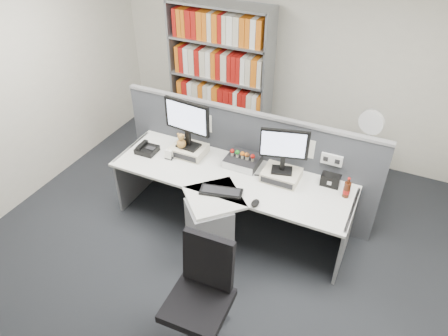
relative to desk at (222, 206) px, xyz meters
The scene contains 21 objects.
ground 0.75m from the desk, 90.00° to the right, with size 5.50×5.50×0.00m, color #26292D.
room_shell 1.46m from the desk, 90.00° to the right, with size 5.04×5.54×2.72m.
partition 0.68m from the desk, 89.59° to the left, with size 3.00×0.08×1.27m.
desk is the anchor object (origin of this frame).
monitor_riser_left 0.77m from the desk, 147.34° to the left, with size 0.38×0.31×0.10m.
monitor_riser_right 0.71m from the desk, 37.12° to the left, with size 0.38×0.31×0.10m.
monitor_left 0.99m from the desk, 147.20° to the left, with size 0.55×0.20×0.56m.
monitor_right 0.91m from the desk, 37.27° to the left, with size 0.48×0.20×0.49m.
desktop_pc 0.55m from the desk, 84.93° to the left, with size 0.35×0.32×0.09m.
figurines 0.60m from the desk, 83.62° to the left, with size 0.29×0.05×0.09m.
keyboard 0.29m from the desk, 67.86° to the right, with size 0.45×0.26×0.03m.
mouse 0.52m from the desk, 15.67° to the right, with size 0.07×0.12×0.04m, color black.
desk_phone 1.11m from the desk, 168.70° to the left, with size 0.23×0.21×0.10m.
desk_calendar 0.84m from the desk, 164.75° to the left, with size 0.09×0.07×0.11m.
plush_toy 0.85m from the desk, 153.39° to the left, with size 0.11×0.11×0.18m.
speaker 1.16m from the desk, 26.58° to the left, with size 0.19×0.11×0.13m, color black.
cola_bottle 1.29m from the desk, 18.07° to the left, with size 0.07×0.07×0.23m.
shelving_unit 2.12m from the desk, 115.96° to the left, with size 1.41×0.40×2.00m.
filing_cabinet 1.85m from the desk, 49.39° to the left, with size 0.45×0.61×0.70m.
desk_fan 1.92m from the desk, 49.38° to the left, with size 0.29×0.17×0.49m.
office_chair 1.20m from the desk, 72.34° to the right, with size 0.67×0.69×1.04m.
Camera 1 is at (1.44, -2.40, 3.39)m, focal length 33.45 mm.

